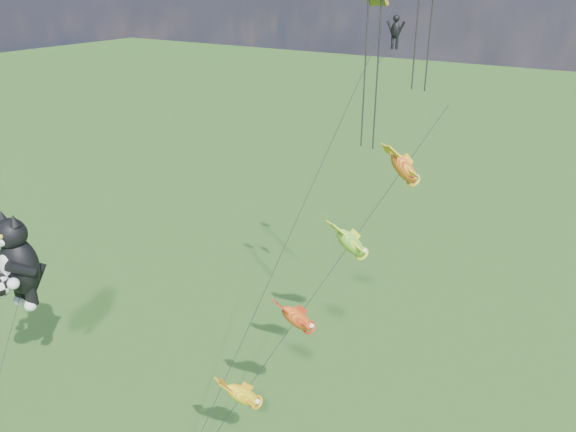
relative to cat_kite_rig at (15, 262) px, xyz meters
The scene contains 4 objects.
ground 8.80m from the cat_kite_rig, 162.30° to the right, with size 300.00×300.00×0.00m, color #184411.
cat_kite_rig is the anchor object (origin of this frame).
fish_windsock_rig 16.84m from the cat_kite_rig, 19.17° to the left, with size 7.26×14.32×17.20m.
parafoil_rig 23.07m from the cat_kite_rig, 37.21° to the left, with size 5.33×17.09×25.98m.
Camera 1 is at (28.22, -14.25, 22.84)m, focal length 35.00 mm.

